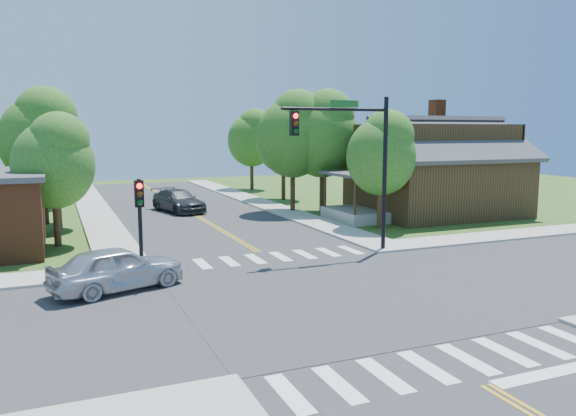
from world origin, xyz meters
name	(u,v)px	position (x,y,z in m)	size (l,w,h in m)	color
ground	(332,296)	(0.00, 0.00, 0.00)	(100.00, 100.00, 0.00)	#324E18
road_ns	(332,296)	(0.00, 0.00, 0.02)	(10.00, 90.00, 0.04)	#2D2D30
road_ew	(332,295)	(0.00, 0.00, 0.03)	(90.00, 10.00, 0.04)	#2D2D30
intersection_patch	(332,296)	(0.00, 0.00, 0.00)	(10.20, 10.20, 0.06)	#2D2D30
sidewalk_ne	(428,210)	(15.82, 15.82, 0.07)	(40.00, 40.00, 0.14)	#9E9B93
crosswalk_north	(268,258)	(0.00, 6.20, 0.05)	(8.85, 2.00, 0.01)	white
crosswalk_south	(447,363)	(0.00, -6.20, 0.05)	(8.85, 2.00, 0.01)	white
centerline	(332,295)	(0.00, 0.00, 0.05)	(0.30, 90.00, 0.01)	gold
stop_bar	(570,370)	(2.50, -7.60, 0.00)	(4.60, 0.45, 0.09)	white
signal_mast_ne	(353,149)	(3.91, 5.59, 4.85)	(5.30, 0.42, 7.20)	black
signal_pole_nw	(140,208)	(-5.60, 5.58, 2.66)	(0.34, 0.42, 3.80)	black
house_ne	(436,166)	(15.11, 14.23, 3.33)	(13.05, 8.80, 7.11)	#301F11
tree_e_a	(383,151)	(8.82, 10.88, 4.50)	(4.04, 3.84, 6.87)	#382314
tree_e_b	(324,132)	(8.69, 18.25, 5.58)	(5.01, 4.76, 8.52)	#382314
tree_e_c	(285,138)	(8.90, 25.88, 5.09)	(4.57, 4.34, 7.78)	#382314
tree_e_d	(252,137)	(9.12, 34.49, 5.09)	(4.57, 4.35, 7.78)	#382314
tree_w_a	(55,159)	(-8.54, 12.72, 4.31)	(3.88, 3.68, 6.59)	#382314
tree_w_b	(43,134)	(-9.12, 20.04, 5.44)	(4.88, 4.64, 8.30)	#382314
tree_w_c	(42,137)	(-9.29, 27.85, 5.19)	(4.66, 4.42, 7.92)	#382314
tree_w_d	(53,148)	(-8.61, 36.94, 4.16)	(3.74, 3.55, 6.36)	#382314
tree_house	(294,132)	(6.76, 18.96, 5.56)	(4.99, 4.74, 8.49)	#382314
tree_bldg	(57,155)	(-8.41, 17.90, 4.28)	(3.85, 3.66, 6.54)	#382314
car_silver	(117,269)	(-6.74, 3.50, 0.80)	(5.07, 3.30, 1.61)	silver
car_dgrey	(178,201)	(-0.70, 22.07, 0.77)	(3.41, 5.66, 1.54)	#2E3133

